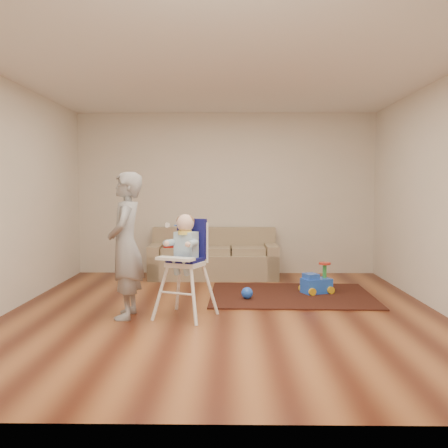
{
  "coord_description": "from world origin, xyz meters",
  "views": [
    {
      "loc": [
        0.09,
        -5.68,
        1.43
      ],
      "look_at": [
        0.0,
        0.4,
        1.0
      ],
      "focal_mm": 40.0,
      "sensor_mm": 36.0,
      "label": 1
    }
  ],
  "objects_px": {
    "sofa": "(214,253)",
    "side_table": "(174,262)",
    "toy_ball": "(247,293)",
    "high_chair": "(185,268)",
    "adult": "(126,245)",
    "ride_on_toy": "(317,278)"
  },
  "relations": [
    {
      "from": "sofa",
      "to": "high_chair",
      "type": "relative_size",
      "value": 1.77
    },
    {
      "from": "sofa",
      "to": "toy_ball",
      "type": "height_order",
      "value": "sofa"
    },
    {
      "from": "toy_ball",
      "to": "sofa",
      "type": "bearing_deg",
      "value": 106.65
    },
    {
      "from": "sofa",
      "to": "adult",
      "type": "distance_m",
      "value": 2.7
    },
    {
      "from": "side_table",
      "to": "ride_on_toy",
      "type": "height_order",
      "value": "side_table"
    },
    {
      "from": "toy_ball",
      "to": "adult",
      "type": "relative_size",
      "value": 0.09
    },
    {
      "from": "sofa",
      "to": "toy_ball",
      "type": "bearing_deg",
      "value": -74.22
    },
    {
      "from": "ride_on_toy",
      "to": "adult",
      "type": "xyz_separation_m",
      "value": [
        -2.33,
        -1.26,
        0.58
      ]
    },
    {
      "from": "side_table",
      "to": "high_chair",
      "type": "xyz_separation_m",
      "value": [
        0.43,
        -2.66,
        0.33
      ]
    },
    {
      "from": "sofa",
      "to": "side_table",
      "type": "relative_size",
      "value": 4.4
    },
    {
      "from": "side_table",
      "to": "high_chair",
      "type": "relative_size",
      "value": 0.4
    },
    {
      "from": "sofa",
      "to": "side_table",
      "type": "bearing_deg",
      "value": 166.12
    },
    {
      "from": "side_table",
      "to": "toy_ball",
      "type": "bearing_deg",
      "value": -57.53
    },
    {
      "from": "sofa",
      "to": "ride_on_toy",
      "type": "height_order",
      "value": "sofa"
    },
    {
      "from": "side_table",
      "to": "high_chair",
      "type": "distance_m",
      "value": 2.72
    },
    {
      "from": "ride_on_toy",
      "to": "toy_ball",
      "type": "bearing_deg",
      "value": 179.84
    },
    {
      "from": "sofa",
      "to": "adult",
      "type": "height_order",
      "value": "adult"
    },
    {
      "from": "toy_ball",
      "to": "side_table",
      "type": "bearing_deg",
      "value": 122.47
    },
    {
      "from": "side_table",
      "to": "high_chair",
      "type": "bearing_deg",
      "value": -80.87
    },
    {
      "from": "ride_on_toy",
      "to": "adult",
      "type": "height_order",
      "value": "adult"
    },
    {
      "from": "adult",
      "to": "sofa",
      "type": "bearing_deg",
      "value": 158.12
    },
    {
      "from": "side_table",
      "to": "adult",
      "type": "height_order",
      "value": "adult"
    }
  ]
}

